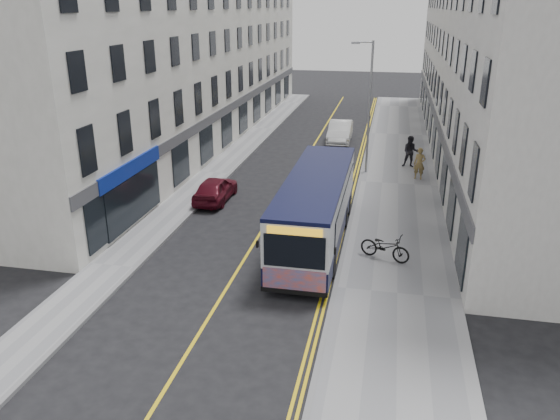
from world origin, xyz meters
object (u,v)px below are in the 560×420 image
at_px(pedestrian_near, 419,164).
at_px(car_white, 340,132).
at_px(pedestrian_far, 411,152).
at_px(car_maroon, 215,189).
at_px(streetlamp, 368,103).
at_px(city_bus, 316,207).
at_px(bicycle, 385,247).

height_order(pedestrian_near, car_white, pedestrian_near).
bearing_deg(pedestrian_far, car_maroon, -136.62).
bearing_deg(car_maroon, streetlamp, -138.12).
relative_size(streetlamp, city_bus, 0.75).
bearing_deg(car_white, car_maroon, -110.26).
distance_m(city_bus, bicycle, 3.50).
distance_m(car_white, car_maroon, 15.71).
bearing_deg(city_bus, car_white, 92.51).
height_order(pedestrian_near, pedestrian_far, pedestrian_far).
xyz_separation_m(streetlamp, car_white, (-2.37, 8.11, -3.59)).
distance_m(streetlamp, city_bus, 11.52).
bearing_deg(streetlamp, car_white, 106.29).
bearing_deg(pedestrian_near, streetlamp, 175.10).
relative_size(pedestrian_near, car_white, 0.39).
bearing_deg(streetlamp, bicycle, -82.97).
bearing_deg(car_maroon, city_bus, 144.34).
height_order(streetlamp, car_white, streetlamp).
bearing_deg(city_bus, bicycle, -23.87).
bearing_deg(pedestrian_near, city_bus, -105.60).
distance_m(city_bus, pedestrian_far, 13.51).
xyz_separation_m(pedestrian_near, car_white, (-5.62, 8.93, -0.27)).
bearing_deg(bicycle, streetlamp, 28.31).
relative_size(streetlamp, car_maroon, 2.03).
xyz_separation_m(car_white, car_maroon, (-5.20, -14.82, -0.12)).
distance_m(streetlamp, pedestrian_near, 4.72).
relative_size(city_bus, car_maroon, 2.69).
bearing_deg(bicycle, car_white, 32.03).
xyz_separation_m(streetlamp, bicycle, (1.54, -12.45, -3.71)).
bearing_deg(city_bus, pedestrian_far, 71.44).
xyz_separation_m(city_bus, car_maroon, (-6.04, 4.38, -1.02)).
bearing_deg(pedestrian_far, bicycle, -90.72).
bearing_deg(pedestrian_far, city_bus, -104.31).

